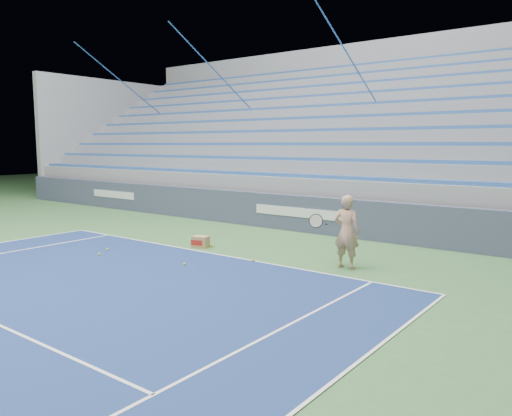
{
  "coord_description": "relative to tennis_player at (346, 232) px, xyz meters",
  "views": [
    {
      "loc": [
        8.0,
        3.1,
        2.65
      ],
      "look_at": [
        0.92,
        12.38,
        1.15
      ],
      "focal_mm": 35.0,
      "sensor_mm": 36.0,
      "label": 1
    }
  ],
  "objects": [
    {
      "name": "tennis_ball_4",
      "position": [
        -3.79,
        -0.12,
        -0.76
      ],
      "size": [
        0.07,
        0.07,
        0.07
      ],
      "primitive_type": "sphere",
      "color": "#A1D12A",
      "rests_on": "ground"
    },
    {
      "name": "ball_box",
      "position": [
        -3.97,
        -0.33,
        -0.65
      ],
      "size": [
        0.47,
        0.42,
        0.3
      ],
      "color": "#A87F51",
      "rests_on": "ground"
    },
    {
      "name": "bleachers",
      "position": [
        -3.18,
        9.0,
        1.56
      ],
      "size": [
        31.0,
        9.15,
        7.3
      ],
      "color": "gray",
      "rests_on": "ground"
    },
    {
      "name": "tennis_player",
      "position": [
        0.0,
        0.0,
        0.0
      ],
      "size": [
        0.9,
        0.81,
        1.59
      ],
      "color": "tan",
      "rests_on": "ground"
    },
    {
      "name": "tennis_ball_3",
      "position": [
        -1.93,
        -0.76,
        -0.76
      ],
      "size": [
        0.07,
        0.07,
        0.07
      ],
      "primitive_type": "sphere",
      "color": "#A1D12A",
      "rests_on": "ground"
    },
    {
      "name": "tennis_ball_1",
      "position": [
        -5.24,
        -2.49,
        -0.76
      ],
      "size": [
        0.07,
        0.07,
        0.07
      ],
      "primitive_type": "sphere",
      "color": "#A1D12A",
      "rests_on": "ground"
    },
    {
      "name": "tennis_ball_2",
      "position": [
        -2.91,
        -1.96,
        -0.76
      ],
      "size": [
        0.07,
        0.07,
        0.07
      ],
      "primitive_type": "sphere",
      "color": "#A1D12A",
      "rests_on": "ground"
    },
    {
      "name": "tennis_ball_0",
      "position": [
        -5.56,
        -2.02,
        -0.76
      ],
      "size": [
        0.07,
        0.07,
        0.07
      ],
      "primitive_type": "sphere",
      "color": "#A1D12A",
      "rests_on": "ground"
    },
    {
      "name": "sponsor_barrier",
      "position": [
        -3.18,
        3.28,
        -0.25
      ],
      "size": [
        30.0,
        0.32,
        1.1
      ],
      "color": "#3B435A",
      "rests_on": "ground"
    }
  ]
}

